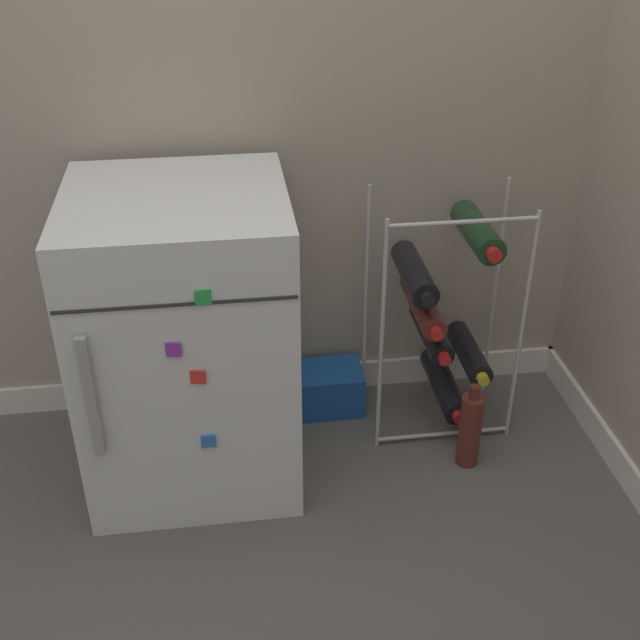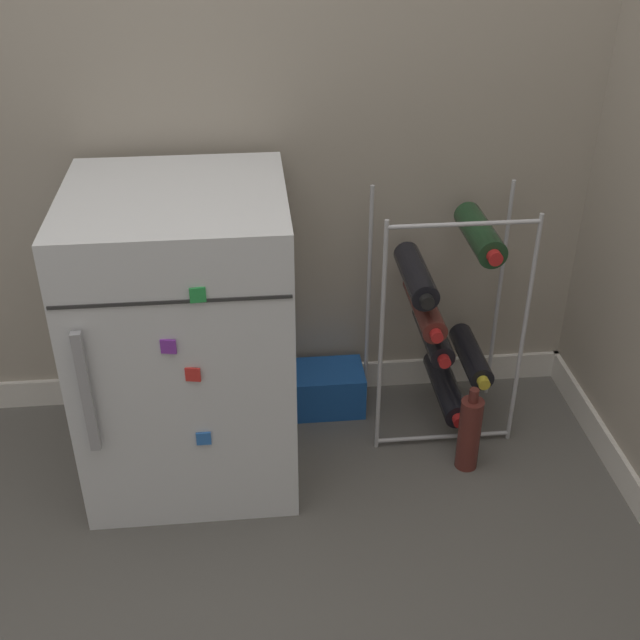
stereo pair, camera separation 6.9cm
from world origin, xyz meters
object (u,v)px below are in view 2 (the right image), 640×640
at_px(soda_box, 328,388).
at_px(loose_bottle_floor, 469,433).
at_px(mini_fridge, 187,338).
at_px(wine_rack, 445,317).

distance_m(soda_box, loose_bottle_floor, 0.48).
distance_m(mini_fridge, wine_rack, 0.74).
bearing_deg(loose_bottle_floor, wine_rack, 99.66).
bearing_deg(loose_bottle_floor, mini_fridge, 171.54).
height_order(wine_rack, soda_box, wine_rack).
bearing_deg(mini_fridge, wine_rack, 8.31).
bearing_deg(wine_rack, loose_bottle_floor, -80.34).
bearing_deg(mini_fridge, soda_box, 26.67).
relative_size(mini_fridge, loose_bottle_floor, 3.06).
bearing_deg(wine_rack, soda_box, 163.75).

